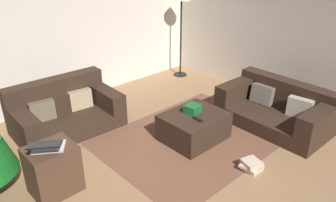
{
  "coord_description": "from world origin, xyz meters",
  "views": [
    {
      "loc": [
        -2.16,
        -2.14,
        2.59
      ],
      "look_at": [
        0.48,
        0.7,
        0.75
      ],
      "focal_mm": 35.41,
      "sensor_mm": 36.0,
      "label": 1
    }
  ],
  "objects_px": {
    "ottoman": "(194,126)",
    "side_table": "(53,169)",
    "couch_right": "(277,109)",
    "tv_remote": "(198,119)",
    "laptop": "(47,146)",
    "corner_lamp": "(181,1)",
    "couch_left": "(64,111)",
    "gift_box": "(192,109)",
    "book_stack": "(251,165)"
  },
  "relations": [
    {
      "from": "ottoman",
      "to": "side_table",
      "type": "distance_m",
      "value": 2.02
    },
    {
      "from": "couch_right",
      "to": "tv_remote",
      "type": "distance_m",
      "value": 1.45
    },
    {
      "from": "tv_remote",
      "to": "ottoman",
      "type": "bearing_deg",
      "value": 63.48
    },
    {
      "from": "tv_remote",
      "to": "side_table",
      "type": "distance_m",
      "value": 1.97
    },
    {
      "from": "laptop",
      "to": "corner_lamp",
      "type": "xyz_separation_m",
      "value": [
        3.72,
        1.71,
        0.92
      ]
    },
    {
      "from": "couch_left",
      "to": "tv_remote",
      "type": "xyz_separation_m",
      "value": [
        1.12,
        -1.75,
        0.13
      ]
    },
    {
      "from": "gift_box",
      "to": "side_table",
      "type": "xyz_separation_m",
      "value": [
        -2.01,
        0.26,
        -0.17
      ]
    },
    {
      "from": "gift_box",
      "to": "laptop",
      "type": "bearing_deg",
      "value": 173.9
    },
    {
      "from": "gift_box",
      "to": "tv_remote",
      "type": "xyz_separation_m",
      "value": [
        -0.1,
        -0.2,
        -0.05
      ]
    },
    {
      "from": "tv_remote",
      "to": "side_table",
      "type": "xyz_separation_m",
      "value": [
        -1.91,
        0.46,
        -0.12
      ]
    },
    {
      "from": "couch_left",
      "to": "book_stack",
      "type": "relative_size",
      "value": 5.38
    },
    {
      "from": "tv_remote",
      "to": "side_table",
      "type": "relative_size",
      "value": 0.28
    },
    {
      "from": "tv_remote",
      "to": "laptop",
      "type": "xyz_separation_m",
      "value": [
        -1.94,
        0.41,
        0.23
      ]
    },
    {
      "from": "tv_remote",
      "to": "side_table",
      "type": "bearing_deg",
      "value": 170.67
    },
    {
      "from": "couch_left",
      "to": "gift_box",
      "type": "xyz_separation_m",
      "value": [
        1.22,
        -1.55,
        0.19
      ]
    },
    {
      "from": "couch_right",
      "to": "laptop",
      "type": "xyz_separation_m",
      "value": [
        -3.31,
        0.85,
        0.38
      ]
    },
    {
      "from": "laptop",
      "to": "corner_lamp",
      "type": "bearing_deg",
      "value": 24.67
    },
    {
      "from": "couch_left",
      "to": "side_table",
      "type": "bearing_deg",
      "value": 60.67
    },
    {
      "from": "couch_left",
      "to": "couch_right",
      "type": "xyz_separation_m",
      "value": [
        2.49,
        -2.18,
        -0.01
      ]
    },
    {
      "from": "couch_left",
      "to": "ottoman",
      "type": "bearing_deg",
      "value": 129.17
    },
    {
      "from": "couch_left",
      "to": "corner_lamp",
      "type": "xyz_separation_m",
      "value": [
        2.9,
        0.38,
        1.29
      ]
    },
    {
      "from": "couch_left",
      "to": "corner_lamp",
      "type": "relative_size",
      "value": 0.86
    },
    {
      "from": "side_table",
      "to": "corner_lamp",
      "type": "height_order",
      "value": "corner_lamp"
    },
    {
      "from": "couch_right",
      "to": "book_stack",
      "type": "xyz_separation_m",
      "value": [
        -1.3,
        -0.43,
        -0.19
      ]
    },
    {
      "from": "side_table",
      "to": "corner_lamp",
      "type": "distance_m",
      "value": 4.24
    },
    {
      "from": "corner_lamp",
      "to": "couch_left",
      "type": "bearing_deg",
      "value": -172.59
    },
    {
      "from": "couch_right",
      "to": "laptop",
      "type": "height_order",
      "value": "laptop"
    },
    {
      "from": "couch_left",
      "to": "couch_right",
      "type": "relative_size",
      "value": 0.95
    },
    {
      "from": "ottoman",
      "to": "corner_lamp",
      "type": "height_order",
      "value": "corner_lamp"
    },
    {
      "from": "tv_remote",
      "to": "corner_lamp",
      "type": "xyz_separation_m",
      "value": [
        1.78,
        2.12,
        1.15
      ]
    },
    {
      "from": "book_stack",
      "to": "couch_right",
      "type": "bearing_deg",
      "value": 18.46
    },
    {
      "from": "gift_box",
      "to": "laptop",
      "type": "xyz_separation_m",
      "value": [
        -2.04,
        0.22,
        0.18
      ]
    },
    {
      "from": "couch_right",
      "to": "ottoman",
      "type": "distance_m",
      "value": 1.41
    },
    {
      "from": "ottoman",
      "to": "gift_box",
      "type": "bearing_deg",
      "value": 73.42
    },
    {
      "from": "ottoman",
      "to": "couch_left",
      "type": "bearing_deg",
      "value": 126.98
    },
    {
      "from": "couch_left",
      "to": "tv_remote",
      "type": "relative_size",
      "value": 9.84
    },
    {
      "from": "gift_box",
      "to": "couch_right",
      "type": "bearing_deg",
      "value": -26.25
    },
    {
      "from": "couch_right",
      "to": "tv_remote",
      "type": "height_order",
      "value": "couch_right"
    },
    {
      "from": "book_stack",
      "to": "corner_lamp",
      "type": "distance_m",
      "value": 3.75
    },
    {
      "from": "couch_left",
      "to": "laptop",
      "type": "bearing_deg",
      "value": 60.57
    },
    {
      "from": "side_table",
      "to": "laptop",
      "type": "xyz_separation_m",
      "value": [
        -0.03,
        -0.04,
        0.35
      ]
    },
    {
      "from": "gift_box",
      "to": "book_stack",
      "type": "relative_size",
      "value": 0.68
    },
    {
      "from": "tv_remote",
      "to": "book_stack",
      "type": "relative_size",
      "value": 0.55
    },
    {
      "from": "couch_right",
      "to": "gift_box",
      "type": "xyz_separation_m",
      "value": [
        -1.27,
        0.63,
        0.2
      ]
    },
    {
      "from": "couch_left",
      "to": "side_table",
      "type": "xyz_separation_m",
      "value": [
        -0.79,
        -1.29,
        0.02
      ]
    },
    {
      "from": "couch_right",
      "to": "gift_box",
      "type": "distance_m",
      "value": 1.43
    },
    {
      "from": "tv_remote",
      "to": "corner_lamp",
      "type": "relative_size",
      "value": 0.09
    },
    {
      "from": "couch_right",
      "to": "gift_box",
      "type": "bearing_deg",
      "value": 64.87
    },
    {
      "from": "couch_right",
      "to": "side_table",
      "type": "height_order",
      "value": "couch_right"
    },
    {
      "from": "ottoman",
      "to": "side_table",
      "type": "height_order",
      "value": "side_table"
    }
  ]
}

